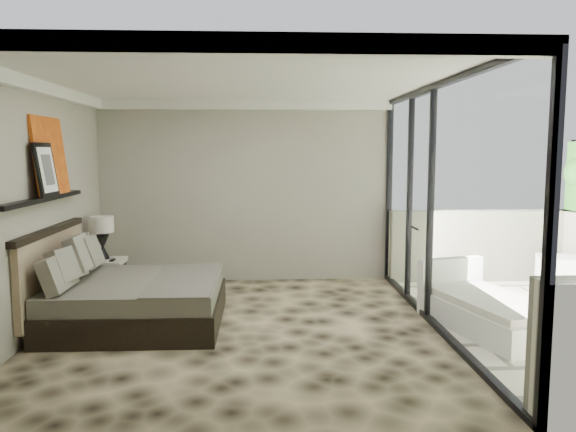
{
  "coord_description": "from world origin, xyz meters",
  "views": [
    {
      "loc": [
        0.24,
        -6.24,
        2.03
      ],
      "look_at": [
        0.56,
        0.4,
        1.26
      ],
      "focal_mm": 35.0,
      "sensor_mm": 36.0,
      "label": 1
    }
  ],
  "objects_px": {
    "nightstand": "(107,279)",
    "ottoman": "(557,275)",
    "lounger": "(488,311)",
    "bed": "(129,297)",
    "table_lamp": "(102,232)"
  },
  "relations": [
    {
      "from": "nightstand",
      "to": "ottoman",
      "type": "height_order",
      "value": "ottoman"
    },
    {
      "from": "lounger",
      "to": "ottoman",
      "type": "bearing_deg",
      "value": 27.98
    },
    {
      "from": "bed",
      "to": "ottoman",
      "type": "relative_size",
      "value": 3.67
    },
    {
      "from": "bed",
      "to": "table_lamp",
      "type": "xyz_separation_m",
      "value": [
        -0.67,
        1.39,
        0.58
      ]
    },
    {
      "from": "nightstand",
      "to": "lounger",
      "type": "relative_size",
      "value": 0.25
    },
    {
      "from": "ottoman",
      "to": "lounger",
      "type": "relative_size",
      "value": 0.28
    },
    {
      "from": "table_lamp",
      "to": "lounger",
      "type": "relative_size",
      "value": 0.31
    },
    {
      "from": "bed",
      "to": "table_lamp",
      "type": "bearing_deg",
      "value": 115.92
    },
    {
      "from": "bed",
      "to": "ottoman",
      "type": "xyz_separation_m",
      "value": [
        5.77,
        1.13,
        -0.05
      ]
    },
    {
      "from": "lounger",
      "to": "nightstand",
      "type": "bearing_deg",
      "value": 145.18
    },
    {
      "from": "bed",
      "to": "ottoman",
      "type": "distance_m",
      "value": 5.88
    },
    {
      "from": "table_lamp",
      "to": "lounger",
      "type": "bearing_deg",
      "value": -20.19
    },
    {
      "from": "nightstand",
      "to": "table_lamp",
      "type": "xyz_separation_m",
      "value": [
        -0.06,
        0.06,
        0.66
      ]
    },
    {
      "from": "bed",
      "to": "lounger",
      "type": "xyz_separation_m",
      "value": [
        4.15,
        -0.39,
        -0.11
      ]
    },
    {
      "from": "bed",
      "to": "lounger",
      "type": "bearing_deg",
      "value": -5.32
    }
  ]
}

